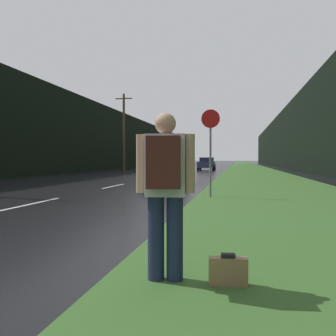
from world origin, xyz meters
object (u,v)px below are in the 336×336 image
hitchhiker_with_backpack (165,185)px  car_passing_far (207,164)px  suitcase (228,272)px  car_passing_near (167,171)px  stop_sign (210,145)px

hitchhiker_with_backpack → car_passing_far: size_ratio=0.43×
suitcase → car_passing_far: size_ratio=0.10×
hitchhiker_with_backpack → car_passing_near: bearing=94.8°
hitchhiker_with_backpack → suitcase: (0.66, -0.00, -0.88)m
car_passing_near → stop_sign: bearing=114.5°
suitcase → stop_sign: bearing=89.0°
stop_sign → car_passing_near: size_ratio=0.75×
hitchhiker_with_backpack → car_passing_far: 38.93m
suitcase → hitchhiker_with_backpack: bearing=173.1°
car_passing_far → suitcase: bearing=95.3°
suitcase → car_passing_near: size_ratio=0.10×
stop_sign → suitcase: 8.83m
stop_sign → suitcase: size_ratio=7.49×
hitchhiker_with_backpack → car_passing_far: bearing=87.8°
car_passing_near → car_passing_far: 24.14m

